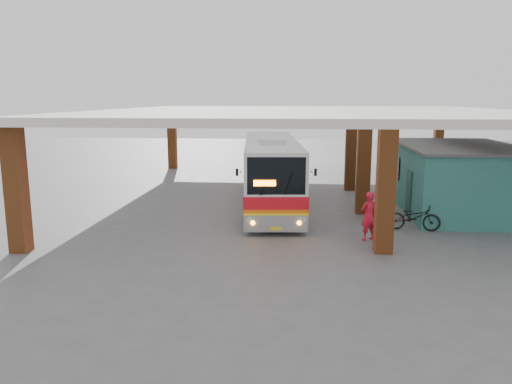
{
  "coord_description": "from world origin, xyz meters",
  "views": [
    {
      "loc": [
        0.09,
        -19.88,
        5.25
      ],
      "look_at": [
        -1.66,
        0.0,
        1.48
      ],
      "focal_mm": 35.0,
      "sensor_mm": 36.0,
      "label": 1
    }
  ],
  "objects_px": {
    "pedestrian": "(368,216)",
    "coach_bus": "(271,171)",
    "red_chair": "(385,189)",
    "motorcycle": "(414,217)"
  },
  "relations": [
    {
      "from": "motorcycle",
      "to": "red_chair",
      "type": "bearing_deg",
      "value": 7.94
    },
    {
      "from": "motorcycle",
      "to": "red_chair",
      "type": "xyz_separation_m",
      "value": [
        0.04,
        7.32,
        -0.2
      ]
    },
    {
      "from": "coach_bus",
      "to": "motorcycle",
      "type": "distance_m",
      "value": 7.49
    },
    {
      "from": "pedestrian",
      "to": "red_chair",
      "type": "xyz_separation_m",
      "value": [
        2.06,
        8.89,
        -0.58
      ]
    },
    {
      "from": "pedestrian",
      "to": "coach_bus",
      "type": "bearing_deg",
      "value": -87.11
    },
    {
      "from": "pedestrian",
      "to": "motorcycle",
      "type": "bearing_deg",
      "value": -173.28
    },
    {
      "from": "motorcycle",
      "to": "red_chair",
      "type": "height_order",
      "value": "motorcycle"
    },
    {
      "from": "coach_bus",
      "to": "red_chair",
      "type": "bearing_deg",
      "value": 21.09
    },
    {
      "from": "motorcycle",
      "to": "coach_bus",
      "type": "bearing_deg",
      "value": 62.59
    },
    {
      "from": "pedestrian",
      "to": "red_chair",
      "type": "relative_size",
      "value": 2.45
    }
  ]
}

